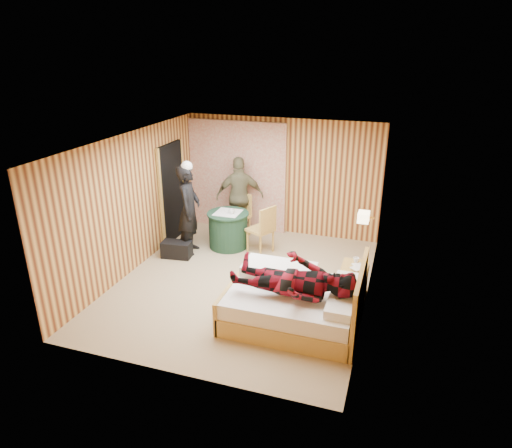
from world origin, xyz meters
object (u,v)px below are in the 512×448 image
(chair_far, at_px, (241,211))
(duffel_bag, at_px, (177,249))
(wall_lamp, at_px, (364,217))
(chair_near, at_px, (264,226))
(round_table, at_px, (228,229))
(nightstand, at_px, (353,281))
(man_on_bed, at_px, (294,271))
(man_at_table, at_px, (240,197))
(bed, at_px, (295,303))
(woman_standing, at_px, (189,210))

(chair_far, relative_size, duffel_bag, 1.63)
(wall_lamp, relative_size, chair_near, 0.26)
(round_table, distance_m, duffel_bag, 1.13)
(nightstand, relative_size, man_on_bed, 0.33)
(wall_lamp, bearing_deg, man_at_table, 149.48)
(chair_far, bearing_deg, man_on_bed, -36.09)
(bed, relative_size, round_table, 2.32)
(bed, xyz_separation_m, chair_far, (-1.90, 2.87, 0.24))
(duffel_bag, bearing_deg, bed, -34.61)
(bed, bearing_deg, man_on_bed, -84.38)
(nightstand, distance_m, man_on_bed, 1.54)
(wall_lamp, relative_size, woman_standing, 0.15)
(man_on_bed, bearing_deg, duffel_bag, 148.91)
(woman_standing, distance_m, man_at_table, 1.32)
(chair_far, height_order, woman_standing, woman_standing)
(chair_near, bearing_deg, wall_lamp, 93.87)
(round_table, bearing_deg, duffel_bag, -134.93)
(bed, height_order, chair_near, bed)
(chair_far, height_order, chair_near, chair_near)
(round_table, height_order, man_on_bed, man_on_bed)
(wall_lamp, relative_size, man_at_table, 0.15)
(chair_near, height_order, woman_standing, woman_standing)
(woman_standing, distance_m, man_on_bed, 3.25)
(man_on_bed, bearing_deg, man_at_table, 121.90)
(chair_near, bearing_deg, nightstand, 85.16)
(chair_near, relative_size, woman_standing, 0.55)
(woman_standing, bearing_deg, chair_near, -84.81)
(round_table, distance_m, woman_standing, 0.93)
(wall_lamp, xyz_separation_m, chair_far, (-2.70, 1.57, -0.76))
(bed, bearing_deg, round_table, 131.23)
(round_table, height_order, woman_standing, woman_standing)
(chair_near, height_order, duffel_bag, chair_near)
(bed, height_order, nightstand, bed)
(bed, xyz_separation_m, chair_near, (-1.16, 2.13, 0.27))
(chair_far, xyz_separation_m, duffel_bag, (-0.81, -1.45, -0.38))
(wall_lamp, xyz_separation_m, round_table, (-2.73, 0.90, -0.92))
(wall_lamp, relative_size, duffel_bag, 0.46)
(nightstand, xyz_separation_m, round_table, (-2.68, 1.25, 0.08))
(bed, distance_m, man_at_table, 3.54)
(wall_lamp, xyz_separation_m, bed, (-0.80, -1.31, -1.00))
(duffel_bag, bearing_deg, wall_lamp, -8.86)
(nightstand, relative_size, duffel_bag, 1.04)
(round_table, relative_size, duffel_bag, 1.49)
(man_at_table, bearing_deg, man_on_bed, 99.72)
(bed, xyz_separation_m, man_on_bed, (0.02, -0.23, 0.65))
(nightstand, bearing_deg, wall_lamp, 82.96)
(duffel_bag, xyz_separation_m, woman_standing, (0.15, 0.32, 0.73))
(round_table, xyz_separation_m, man_on_bed, (1.95, -2.43, 0.57))
(man_on_bed, bearing_deg, chair_far, 121.84)
(chair_near, xyz_separation_m, duffel_bag, (-1.56, -0.71, -0.41))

